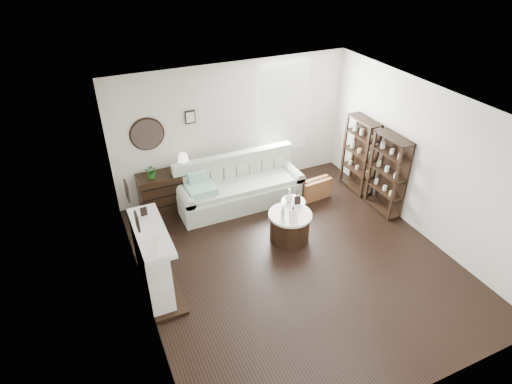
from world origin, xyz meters
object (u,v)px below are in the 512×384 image
dresser (169,191)px  drum_table (290,226)px  sofa (239,188)px  pedestal_table (293,203)px

dresser → drum_table: dresser is taller
sofa → drum_table: sofa is taller
drum_table → sofa: bearing=103.9°
dresser → pedestal_table: 2.49m
dresser → drum_table: bearing=-47.7°
pedestal_table → dresser: bearing=141.5°
drum_table → pedestal_table: (0.24, 0.33, 0.23)m
sofa → drum_table: size_ratio=3.27×
sofa → drum_table: (0.37, -1.49, -0.05)m
dresser → drum_table: 2.55m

